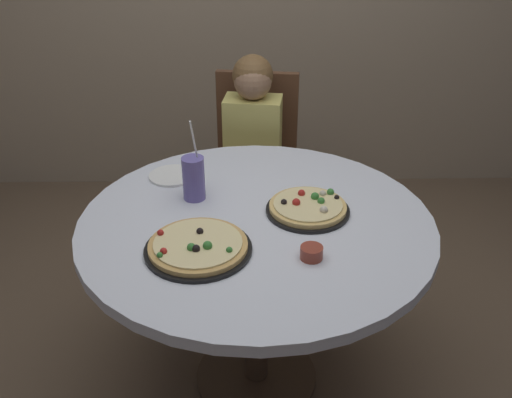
{
  "coord_description": "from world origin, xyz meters",
  "views": [
    {
      "loc": [
        -0.03,
        -1.66,
        1.78
      ],
      "look_at": [
        0.0,
        0.05,
        0.8
      ],
      "focal_mm": 40.36,
      "sensor_mm": 36.0,
      "label": 1
    }
  ],
  "objects": [
    {
      "name": "pizza_cheese",
      "position": [
        -0.18,
        -0.19,
        0.77
      ],
      "size": [
        0.34,
        0.34,
        0.05
      ],
      "color": "black",
      "rests_on": "dining_table"
    },
    {
      "name": "dining_table",
      "position": [
        0.0,
        0.0,
        0.65
      ],
      "size": [
        1.21,
        1.21,
        0.75
      ],
      "color": "silver",
      "rests_on": "ground_plane"
    },
    {
      "name": "plate_small",
      "position": [
        -0.32,
        0.32,
        0.76
      ],
      "size": [
        0.18,
        0.18,
        0.01
      ],
      "primitive_type": "cylinder",
      "color": "white",
      "rests_on": "dining_table"
    },
    {
      "name": "sauce_bowl",
      "position": [
        0.16,
        -0.23,
        0.77
      ],
      "size": [
        0.07,
        0.07,
        0.04
      ],
      "primitive_type": "cylinder",
      "color": "brown",
      "rests_on": "dining_table"
    },
    {
      "name": "soda_cup",
      "position": [
        -0.22,
        0.15,
        0.83
      ],
      "size": [
        0.08,
        0.08,
        0.31
      ],
      "color": "#6659A5",
      "rests_on": "dining_table"
    },
    {
      "name": "chair_wooden",
      "position": [
        0.01,
        0.92,
        0.53
      ],
      "size": [
        0.45,
        0.45,
        0.95
      ],
      "color": "brown",
      "rests_on": "ground_plane"
    },
    {
      "name": "ground_plane",
      "position": [
        0.0,
        0.0,
        0.0
      ],
      "size": [
        8.0,
        8.0,
        0.0
      ],
      "primitive_type": "plane",
      "color": "brown"
    },
    {
      "name": "pizza_veggie",
      "position": [
        0.18,
        0.05,
        0.77
      ],
      "size": [
        0.29,
        0.29,
        0.05
      ],
      "color": "black",
      "rests_on": "dining_table"
    },
    {
      "name": "diner_child",
      "position": [
        -0.01,
        0.74,
        0.48
      ],
      "size": [
        0.3,
        0.43,
        1.08
      ],
      "color": "#3F4766",
      "rests_on": "ground_plane"
    }
  ]
}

